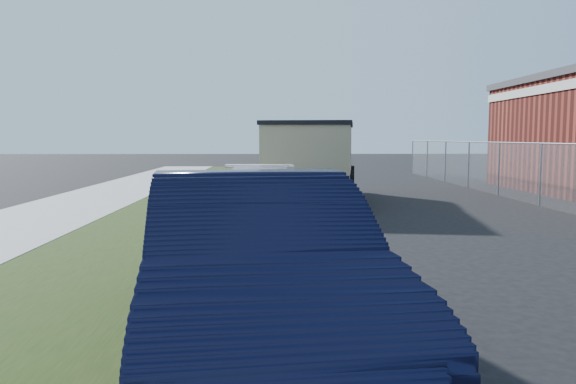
{
  "coord_description": "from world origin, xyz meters",
  "views": [
    {
      "loc": [
        -1.64,
        -8.86,
        1.95
      ],
      "look_at": [
        -1.4,
        1.0,
        1.0
      ],
      "focal_mm": 35.0,
      "sensor_mm": 36.0,
      "label": 1
    }
  ],
  "objects_px": {
    "white_wagon": "(261,201)",
    "navy_sedan": "(254,267)",
    "parking_meter": "(198,200)",
    "dump_truck": "(313,155)"
  },
  "relations": [
    {
      "from": "dump_truck",
      "to": "parking_meter",
      "type": "bearing_deg",
      "value": -95.96
    },
    {
      "from": "white_wagon",
      "to": "navy_sedan",
      "type": "distance_m",
      "value": 6.29
    },
    {
      "from": "white_wagon",
      "to": "dump_truck",
      "type": "distance_m",
      "value": 6.82
    },
    {
      "from": "white_wagon",
      "to": "navy_sedan",
      "type": "bearing_deg",
      "value": -91.39
    },
    {
      "from": "white_wagon",
      "to": "dump_truck",
      "type": "height_order",
      "value": "dump_truck"
    },
    {
      "from": "parking_meter",
      "to": "navy_sedan",
      "type": "relative_size",
      "value": 0.25
    },
    {
      "from": "white_wagon",
      "to": "navy_sedan",
      "type": "xyz_separation_m",
      "value": [
        0.09,
        -6.29,
        0.13
      ]
    },
    {
      "from": "parking_meter",
      "to": "navy_sedan",
      "type": "height_order",
      "value": "navy_sedan"
    },
    {
      "from": "navy_sedan",
      "to": "dump_truck",
      "type": "bearing_deg",
      "value": 75.13
    },
    {
      "from": "navy_sedan",
      "to": "parking_meter",
      "type": "bearing_deg",
      "value": 96.81
    }
  ]
}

